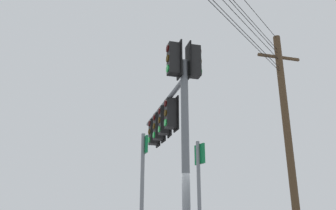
{
  "coord_description": "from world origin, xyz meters",
  "views": [
    {
      "loc": [
        8.74,
        1.82,
        1.29
      ],
      "look_at": [
        -1.31,
        -0.12,
        4.82
      ],
      "focal_mm": 37.63,
      "sensor_mm": 36.0,
      "label": 1
    }
  ],
  "objects": [
    {
      "name": "route_sign_secondary",
      "position": [
        2.61,
        0.18,
        1.67
      ],
      "size": [
        0.24,
        0.16,
        2.9
      ],
      "color": "slate",
      "rests_on": "ground"
    },
    {
      "name": "signal_mast_assembly",
      "position": [
        -1.02,
        0.04,
        4.35
      ],
      "size": [
        4.46,
        2.55,
        6.07
      ],
      "color": "slate",
      "rests_on": "ground"
    },
    {
      "name": "utility_pole_wooden",
      "position": [
        -7.73,
        4.25,
        5.28
      ],
      "size": [
        1.12,
        2.1,
        10.36
      ],
      "color": "#4C3823",
      "rests_on": "ground"
    },
    {
      "name": "route_sign_primary",
      "position": [
        2.18,
        1.14,
        1.68
      ],
      "size": [
        0.25,
        0.22,
        2.82
      ],
      "color": "slate",
      "rests_on": "ground"
    }
  ]
}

